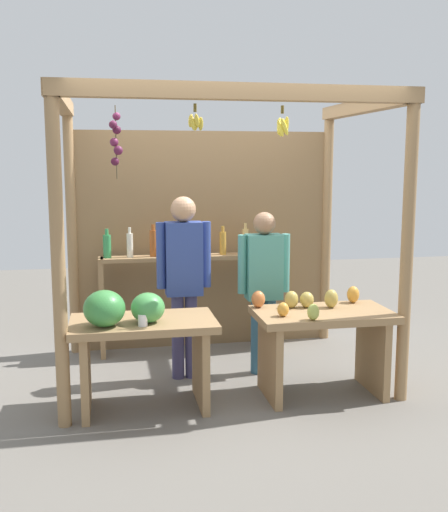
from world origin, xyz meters
TOP-DOWN VIEW (x-y plane):
  - ground_plane at (0.00, 0.00)m, footprint 12.00×12.00m
  - market_stall at (-0.00, 0.42)m, footprint 2.79×1.91m
  - fruit_counter_left at (-0.79, -0.71)m, footprint 1.12×0.66m
  - fruit_counter_right at (0.72, -0.66)m, footprint 1.14×0.64m
  - bottle_shelf_unit at (-0.20, 0.68)m, footprint 1.79×0.22m
  - vendor_man at (-0.34, -0.06)m, footprint 0.48×0.22m
  - vendor_woman at (0.39, -0.06)m, footprint 0.48×0.20m

SIDE VIEW (x-z plane):
  - ground_plane at x=0.00m, z-range 0.00..0.00m
  - fruit_counter_right at x=0.72m, z-range 0.10..0.97m
  - fruit_counter_left at x=-0.79m, z-range 0.12..1.11m
  - bottle_shelf_unit at x=-0.20m, z-range 0.13..1.47m
  - vendor_woman at x=0.39m, z-range 0.14..1.62m
  - vendor_man at x=-0.34m, z-range 0.16..1.80m
  - market_stall at x=0.00m, z-range 0.20..2.68m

